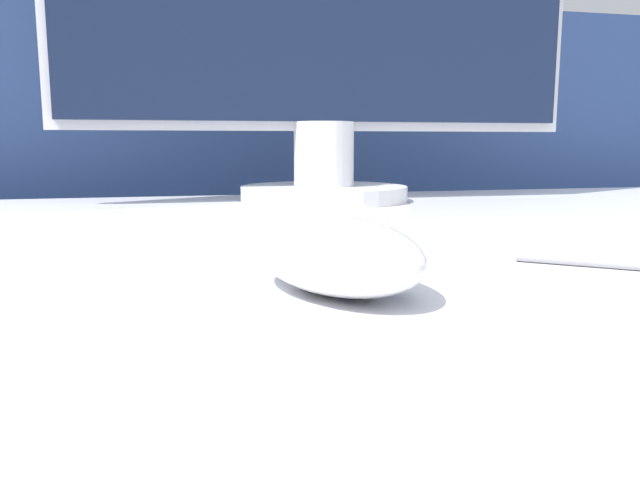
{
  "coord_description": "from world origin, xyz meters",
  "views": [
    {
      "loc": [
        -0.14,
        -0.51,
        0.84
      ],
      "look_at": [
        -0.05,
        -0.16,
        0.78
      ],
      "focal_mm": 35.0,
      "sensor_mm": 36.0,
      "label": 1
    }
  ],
  "objects": [
    {
      "name": "partition_panel",
      "position": [
        0.0,
        0.56,
        0.54
      ],
      "size": [
        5.0,
        0.03,
        1.08
      ],
      "color": "navy",
      "rests_on": "ground_plane"
    },
    {
      "name": "pen",
      "position": [
        0.14,
        -0.19,
        0.76
      ],
      "size": [
        0.11,
        0.09,
        0.01
      ],
      "rotation": [
        0.0,
        0.0,
        -0.67
      ],
      "color": "#99999E",
      "rests_on": "desk"
    },
    {
      "name": "keyboard",
      "position": [
        -0.16,
        -0.02,
        0.77
      ],
      "size": [
        0.4,
        0.17,
        0.02
      ],
      "rotation": [
        0.0,
        0.0,
        0.16
      ],
      "color": "silver",
      "rests_on": "desk"
    },
    {
      "name": "monitor",
      "position": [
        0.06,
        0.3,
        1.02
      ],
      "size": [
        0.69,
        0.22,
        0.5
      ],
      "color": "silver",
      "rests_on": "desk"
    },
    {
      "name": "computer_mouse_near",
      "position": [
        -0.05,
        -0.2,
        0.78
      ],
      "size": [
        0.11,
        0.14,
        0.04
      ],
      "rotation": [
        0.0,
        0.0,
        0.3
      ],
      "color": "white",
      "rests_on": "desk"
    }
  ]
}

